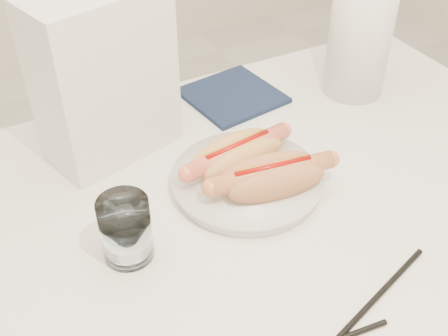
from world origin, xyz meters
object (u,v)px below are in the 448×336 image
hotdog_left (237,155)px  plate (247,182)px  water_glass (126,229)px  paper_towel_roll (361,28)px  napkin_box (104,77)px  table (239,250)px  hotdog_right (272,177)px

hotdog_left → plate: bearing=-95.4°
water_glass → paper_towel_roll: bearing=20.8°
plate → hotdog_left: (-0.00, 0.03, 0.03)m
water_glass → napkin_box: (0.06, 0.24, 0.09)m
napkin_box → paper_towel_roll: size_ratio=1.06×
water_glass → paper_towel_roll: size_ratio=0.37×
table → hotdog_left: size_ratio=6.43×
hotdog_right → hotdog_left: bearing=113.4°
table → hotdog_left: (0.05, 0.09, 0.10)m
hotdog_left → water_glass: size_ratio=1.98×
water_glass → napkin_box: bearing=75.2°
table → napkin_box: 0.34m
napkin_box → hotdog_left: bearing=-63.9°
water_glass → paper_towel_roll: paper_towel_roll is taller
hotdog_left → napkin_box: (-0.15, 0.16, 0.09)m
table → water_glass: water_glass is taller
table → water_glass: bearing=174.6°
hotdog_left → hotdog_right: size_ratio=0.98×
hotdog_left → water_glass: water_glass is taller
table → paper_towel_roll: paper_towel_roll is taller
water_glass → plate: bearing=12.7°
hotdog_right → napkin_box: 0.30m
table → plate: size_ratio=5.35×
plate → paper_towel_roll: size_ratio=0.87×
plate → napkin_box: (-0.15, 0.19, 0.13)m
plate → hotdog_left: 0.04m
napkin_box → water_glass: bearing=-120.3°
table → paper_towel_roll: size_ratio=4.67×
table → plate: bearing=52.9°
table → napkin_box: (-0.10, 0.25, 0.20)m
hotdog_right → water_glass: bearing=-170.9°
plate → hotdog_right: hotdog_right is taller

